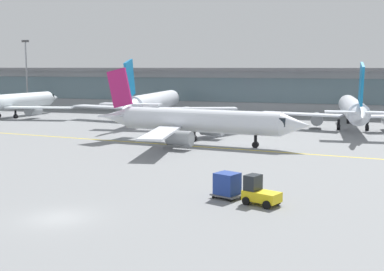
{
  "coord_description": "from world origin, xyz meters",
  "views": [
    {
      "loc": [
        18.46,
        -28.55,
        9.79
      ],
      "look_at": [
        2.57,
        20.21,
        3.0
      ],
      "focal_mm": 48.59,
      "sensor_mm": 36.0,
      "label": 1
    }
  ],
  "objects": [
    {
      "name": "taxiing_regional_jet",
      "position": [
        -1.24,
        34.14,
        2.91
      ],
      "size": [
        29.32,
        27.1,
        9.71
      ],
      "rotation": [
        0.0,
        0.0,
        -0.11
      ],
      "color": "silver",
      "rests_on": "ground_plane"
    },
    {
      "name": "gate_airplane_2",
      "position": [
        17.27,
        56.94,
        3.14
      ],
      "size": [
        29.26,
        31.61,
        10.47
      ],
      "rotation": [
        0.0,
        0.0,
        1.66
      ],
      "color": "silver",
      "rests_on": "ground_plane"
    },
    {
      "name": "baggage_tug",
      "position": [
        11.8,
        7.38,
        0.89
      ],
      "size": [
        2.93,
        2.34,
        2.1
      ],
      "rotation": [
        0.0,
        0.0,
        -0.37
      ],
      "color": "yellow",
      "rests_on": "ground_plane"
    },
    {
      "name": "cargo_dolly_lead",
      "position": [
        9.19,
        8.38,
        1.05
      ],
      "size": [
        2.53,
        2.25,
        1.94
      ],
      "rotation": [
        0.0,
        0.0,
        -0.37
      ],
      "color": "#595B60",
      "rests_on": "ground_plane"
    },
    {
      "name": "gate_airplane_1",
      "position": [
        -17.51,
        59.42,
        3.32
      ],
      "size": [
        30.94,
        33.43,
        11.07
      ],
      "rotation": [
        0.0,
        0.0,
        1.67
      ],
      "color": "silver",
      "rests_on": "ground_plane"
    },
    {
      "name": "terminal_concourse",
      "position": [
        0.0,
        82.47,
        4.92
      ],
      "size": [
        167.79,
        11.0,
        9.6
      ],
      "color": "#9EA3A8",
      "rests_on": "ground_plane"
    },
    {
      "name": "apron_light_mast_0",
      "position": [
        -55.23,
        74.26,
        8.65
      ],
      "size": [
        1.8,
        0.36,
        15.91
      ],
      "color": "gray",
      "rests_on": "ground_plane"
    },
    {
      "name": "gate_airplane_0",
      "position": [
        -46.18,
        56.44,
        3.0
      ],
      "size": [
        28.0,
        30.17,
        9.99
      ],
      "rotation": [
        0.0,
        0.0,
        1.51
      ],
      "color": "white",
      "rests_on": "ground_plane"
    },
    {
      "name": "ground_plane",
      "position": [
        0.0,
        0.0,
        0.0
      ],
      "size": [
        400.0,
        400.0,
        0.0
      ],
      "primitive_type": "plane",
      "color": "gray"
    },
    {
      "name": "taxiway_centreline_stripe",
      "position": [
        -0.86,
        32.09,
        0.0
      ],
      "size": [
        109.35,
        12.67,
        0.01
      ],
      "primitive_type": "cube",
      "rotation": [
        0.0,
        0.0,
        -0.11
      ],
      "color": "yellow",
      "rests_on": "ground_plane"
    }
  ]
}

